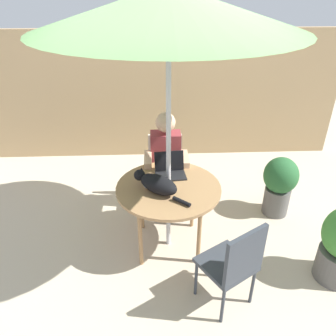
{
  "coord_description": "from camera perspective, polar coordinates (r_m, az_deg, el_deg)",
  "views": [
    {
      "loc": [
        -0.13,
        -2.68,
        2.48
      ],
      "look_at": [
        0.0,
        0.1,
        0.87
      ],
      "focal_mm": 35.6,
      "sensor_mm": 36.0,
      "label": 1
    }
  ],
  "objects": [
    {
      "name": "ground_plane",
      "position": [
        3.66,
        0.07,
        -12.75
      ],
      "size": [
        14.0,
        14.0,
        0.0
      ],
      "primitive_type": "plane",
      "color": "#BCAD93"
    },
    {
      "name": "fence_back",
      "position": [
        5.04,
        -1.05,
        12.18
      ],
      "size": [
        5.25,
        0.08,
        1.88
      ],
      "primitive_type": "cube",
      "color": "tan",
      "rests_on": "ground"
    },
    {
      "name": "patio_table",
      "position": [
        3.24,
        0.08,
        -4.1
      ],
      "size": [
        1.02,
        1.02,
        0.72
      ],
      "color": "#9E754C",
      "rests_on": "ground"
    },
    {
      "name": "patio_umbrella",
      "position": [
        2.69,
        0.11,
        25.67
      ],
      "size": [
        2.09,
        2.09,
        2.44
      ],
      "color": "#B7B7BC",
      "rests_on": "ground"
    },
    {
      "name": "chair_occupied",
      "position": [
        4.01,
        -0.45,
        0.43
      ],
      "size": [
        0.4,
        0.4,
        0.87
      ],
      "color": "#B2A899",
      "rests_on": "ground"
    },
    {
      "name": "chair_empty",
      "position": [
        2.8,
        11.31,
        -15.53
      ],
      "size": [
        0.55,
        0.55,
        0.87
      ],
      "color": "#33383F",
      "rests_on": "ground"
    },
    {
      "name": "person_seated",
      "position": [
        3.79,
        -0.37,
        1.52
      ],
      "size": [
        0.48,
        0.48,
        1.21
      ],
      "color": "maroon",
      "rests_on": "ground"
    },
    {
      "name": "laptop",
      "position": [
        3.39,
        0.32,
        0.01
      ],
      "size": [
        0.32,
        0.28,
        0.21
      ],
      "color": "black",
      "rests_on": "patio_table"
    },
    {
      "name": "cat",
      "position": [
        3.1,
        -2.01,
        -2.7
      ],
      "size": [
        0.52,
        0.47,
        0.17
      ],
      "color": "black",
      "rests_on": "patio_table"
    },
    {
      "name": "potted_plant_near_fence",
      "position": [
        4.05,
        18.54,
        -2.51
      ],
      "size": [
        0.39,
        0.39,
        0.73
      ],
      "color": "#595654",
      "rests_on": "ground"
    }
  ]
}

